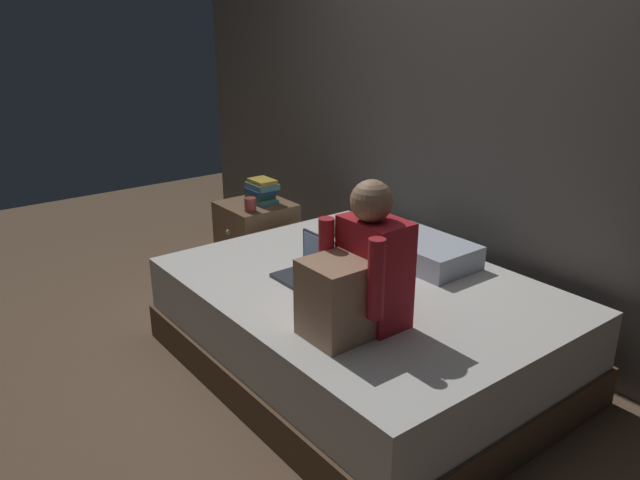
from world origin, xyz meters
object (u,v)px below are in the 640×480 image
at_px(laptop, 312,270).
at_px(bed, 362,326).
at_px(pillow, 423,251).
at_px(mug, 250,205).
at_px(clothes_pile, 355,226).
at_px(book_stack, 262,191).
at_px(person_sitting, 359,275).
at_px(nightstand, 257,243).

bearing_deg(laptop, bed, 42.72).
relative_size(pillow, mug, 6.22).
xyz_separation_m(pillow, clothes_pile, (-0.57, -0.00, -0.01)).
bearing_deg(book_stack, pillow, 9.93).
relative_size(person_sitting, pillow, 1.17).
bearing_deg(nightstand, pillow, 12.07).
height_order(pillow, book_stack, book_stack).
bearing_deg(bed, laptop, -137.28).
distance_m(book_stack, clothes_pile, 0.76).
bearing_deg(bed, person_sitting, -43.99).
bearing_deg(laptop, clothes_pile, 121.67).
relative_size(nightstand, laptop, 1.77).
distance_m(bed, clothes_pile, 0.79).
height_order(bed, clothes_pile, clothes_pile).
bearing_deg(nightstand, clothes_pile, 20.61).
relative_size(nightstand, person_sitting, 0.87).
height_order(person_sitting, clothes_pile, person_sitting).
height_order(laptop, mug, laptop).
relative_size(person_sitting, mug, 7.28).
xyz_separation_m(nightstand, person_sitting, (1.64, -0.50, 0.46)).
distance_m(bed, laptop, 0.40).
relative_size(person_sitting, clothes_pile, 2.39).
distance_m(bed, pillow, 0.55).
height_order(mug, clothes_pile, mug).
bearing_deg(bed, nightstand, 172.36).
xyz_separation_m(bed, pillow, (-0.01, 0.45, 0.31)).
height_order(person_sitting, book_stack, person_sitting).
relative_size(nightstand, mug, 6.31).
xyz_separation_m(bed, book_stack, (-1.30, 0.22, 0.41)).
bearing_deg(laptop, person_sitting, -15.58).
bearing_deg(pillow, person_sitting, -65.71).
bearing_deg(pillow, clothes_pile, -179.53).
relative_size(book_stack, clothes_pile, 0.84).
bearing_deg(pillow, laptop, -106.21).
relative_size(book_stack, mug, 2.55).
height_order(nightstand, pillow, pillow).
bearing_deg(mug, pillow, 18.84).
height_order(bed, book_stack, book_stack).
bearing_deg(person_sitting, bed, 136.01).
bearing_deg(book_stack, bed, -9.81).
bearing_deg(book_stack, person_sitting, -18.64).
xyz_separation_m(nightstand, mug, (0.13, -0.12, 0.33)).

